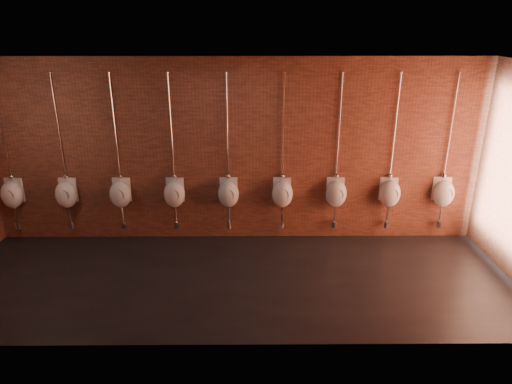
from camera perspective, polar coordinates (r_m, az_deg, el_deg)
ground at (r=7.15m, az=-2.79°, el=-10.88°), size 8.50×8.50×0.00m
room_shell at (r=6.33m, az=-3.11°, el=4.82°), size 8.54×3.04×3.22m
urinal_0 at (r=9.02m, az=-28.20°, el=-0.18°), size 0.41×0.36×2.72m
urinal_1 at (r=8.62m, az=-22.63°, el=-0.17°), size 0.41×0.36×2.72m
urinal_2 at (r=8.30m, az=-16.59°, el=-0.16°), size 0.41×0.36×2.72m
urinal_3 at (r=8.09m, az=-10.16°, el=-0.14°), size 0.41×0.36×2.72m
urinal_4 at (r=7.99m, az=-3.47°, el=-0.13°), size 0.41×0.36×2.72m
urinal_5 at (r=7.99m, az=3.30°, el=-0.11°), size 0.41×0.36×2.72m
urinal_6 at (r=8.11m, az=9.98°, el=-0.09°), size 0.41×0.36×2.72m
urinal_7 at (r=8.33m, az=16.38°, el=-0.07°), size 0.41×0.36×2.72m
urinal_8 at (r=8.65m, az=22.37°, el=-0.05°), size 0.41×0.36×2.72m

